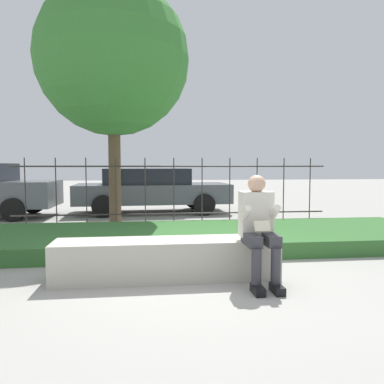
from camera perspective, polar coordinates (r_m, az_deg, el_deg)
ground_plane at (r=4.80m, az=0.50°, el=-12.87°), size 60.00×60.00×0.00m
stone_bench at (r=4.71m, az=-3.83°, el=-10.46°), size 2.75×0.56×0.49m
person_seated_reader at (r=4.48m, az=10.10°, el=-4.84°), size 0.42×0.73×1.29m
grass_berm at (r=6.60m, az=-1.60°, el=-7.00°), size 9.02×2.40×0.26m
iron_fence at (r=8.39m, az=-2.78°, el=0.14°), size 7.02×0.03×1.56m
car_parked_center at (r=11.06m, az=-6.24°, el=0.46°), size 4.51×2.06×1.30m
tree_behind_fence at (r=9.27m, az=-11.94°, el=19.15°), size 3.50×3.50×5.58m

